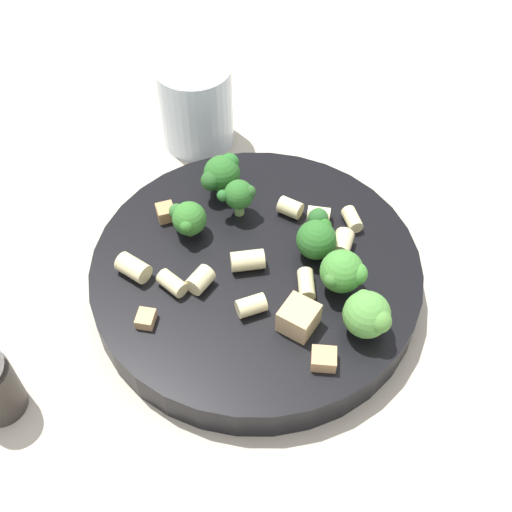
{
  "coord_description": "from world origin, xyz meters",
  "views": [
    {
      "loc": [
        -0.31,
        0.16,
        0.46
      ],
      "look_at": [
        0.0,
        0.0,
        0.04
      ],
      "focal_mm": 45.0,
      "sensor_mm": 36.0,
      "label": 1
    }
  ],
  "objects": [
    {
      "name": "rigatoni_6",
      "position": [
        -0.0,
        0.01,
        0.04
      ],
      "size": [
        0.03,
        0.03,
        0.02
      ],
      "primitive_type": "cylinder",
      "rotation": [
        1.57,
        0.0,
        2.81
      ],
      "color": "beige",
      "rests_on": "pasta_bowl"
    },
    {
      "name": "rigatoni_8",
      "position": [
        0.02,
        -0.07,
        0.04
      ],
      "size": [
        0.02,
        0.03,
        0.01
      ],
      "primitive_type": "cylinder",
      "rotation": [
        1.57,
        0.0,
        2.49
      ],
      "color": "beige",
      "rests_on": "pasta_bowl"
    },
    {
      "name": "chicken_chunk_0",
      "position": [
        -0.01,
        0.11,
        0.04
      ],
      "size": [
        0.02,
        0.02,
        0.01
      ],
      "primitive_type": "cube",
      "rotation": [
        0.0,
        0.0,
        2.48
      ],
      "color": "tan",
      "rests_on": "pasta_bowl"
    },
    {
      "name": "pasta_bowl",
      "position": [
        0.0,
        0.0,
        0.02
      ],
      "size": [
        0.29,
        0.29,
        0.03
      ],
      "color": "black",
      "rests_on": "ground_plane"
    },
    {
      "name": "rigatoni_0",
      "position": [
        0.04,
        0.1,
        0.04
      ],
      "size": [
        0.03,
        0.03,
        0.02
      ],
      "primitive_type": "cylinder",
      "rotation": [
        1.57,
        0.0,
        2.05
      ],
      "color": "beige",
      "rests_on": "pasta_bowl"
    },
    {
      "name": "chicken_chunk_2",
      "position": [
        -0.07,
        -0.0,
        0.04
      ],
      "size": [
        0.04,
        0.04,
        0.02
      ],
      "primitive_type": "cube",
      "rotation": [
        0.0,
        0.0,
        2.09
      ],
      "color": "tan",
      "rests_on": "pasta_bowl"
    },
    {
      "name": "rigatoni_2",
      "position": [
        -0.02,
        -0.07,
        0.04
      ],
      "size": [
        0.03,
        0.03,
        0.02
      ],
      "primitive_type": "cylinder",
      "rotation": [
        1.57,
        0.0,
        0.78
      ],
      "color": "beige",
      "rests_on": "pasta_bowl"
    },
    {
      "name": "broccoli_floret_3",
      "position": [
        -0.1,
        -0.04,
        0.06
      ],
      "size": [
        0.04,
        0.04,
        0.04
      ],
      "color": "#84AD60",
      "rests_on": "pasta_bowl"
    },
    {
      "name": "broccoli_floret_5",
      "position": [
        0.06,
        0.04,
        0.05
      ],
      "size": [
        0.03,
        0.03,
        0.03
      ],
      "color": "#84AD60",
      "rests_on": "pasta_bowl"
    },
    {
      "name": "rigatoni_5",
      "position": [
        -0.0,
        0.05,
        0.04
      ],
      "size": [
        0.02,
        0.03,
        0.02
      ],
      "primitive_type": "cylinder",
      "rotation": [
        1.57,
        0.0,
        0.49
      ],
      "color": "beige",
      "rests_on": "pasta_bowl"
    },
    {
      "name": "rigatoni_4",
      "position": [
        -0.04,
        0.03,
        0.04
      ],
      "size": [
        0.02,
        0.03,
        0.02
      ],
      "primitive_type": "cylinder",
      "rotation": [
        1.57,
        0.0,
        3.02
      ],
      "color": "beige",
      "rests_on": "pasta_bowl"
    },
    {
      "name": "broccoli_floret_0",
      "position": [
        -0.01,
        -0.05,
        0.05
      ],
      "size": [
        0.04,
        0.04,
        0.04
      ],
      "color": "#84AD60",
      "rests_on": "pasta_bowl"
    },
    {
      "name": "broccoli_floret_4",
      "position": [
        0.06,
        -0.01,
        0.06
      ],
      "size": [
        0.03,
        0.03,
        0.04
      ],
      "color": "#84AD60",
      "rests_on": "pasta_bowl"
    },
    {
      "name": "broccoli_floret_1",
      "position": [
        -0.06,
        -0.05,
        0.06
      ],
      "size": [
        0.04,
        0.04,
        0.04
      ],
      "color": "#84AD60",
      "rests_on": "pasta_bowl"
    },
    {
      "name": "rigatoni_1",
      "position": [
        0.04,
        -0.05,
        0.04
      ],
      "size": [
        0.03,
        0.02,
        0.02
      ],
      "primitive_type": "cylinder",
      "rotation": [
        1.57,
        0.0,
        2.13
      ],
      "color": "beige",
      "rests_on": "pasta_bowl"
    },
    {
      "name": "rigatoni_3",
      "position": [
        0.01,
        0.07,
        0.04
      ],
      "size": [
        0.03,
        0.02,
        0.01
      ],
      "primitive_type": "cylinder",
      "rotation": [
        1.57,
        0.0,
        1.93
      ],
      "color": "beige",
      "rests_on": "pasta_bowl"
    },
    {
      "name": "rigatoni_7",
      "position": [
        -0.04,
        -0.02,
        0.04
      ],
      "size": [
        0.03,
        0.02,
        0.01
      ],
      "primitive_type": "cylinder",
      "rotation": [
        1.57,
        0.0,
        1.12
      ],
      "color": "beige",
      "rests_on": "pasta_bowl"
    },
    {
      "name": "rigatoni_9",
      "position": [
        -0.0,
        -0.1,
        0.04
      ],
      "size": [
        0.03,
        0.02,
        0.01
      ],
      "primitive_type": "cylinder",
      "rotation": [
        1.57,
        0.0,
        1.35
      ],
      "color": "beige",
      "rests_on": "pasta_bowl"
    },
    {
      "name": "chicken_chunk_3",
      "position": [
        0.09,
        0.05,
        0.04
      ],
      "size": [
        0.02,
        0.02,
        0.01
      ],
      "primitive_type": "cube",
      "rotation": [
        0.0,
        0.0,
        2.97
      ],
      "color": "tan",
      "rests_on": "pasta_bowl"
    },
    {
      "name": "drinking_glass",
      "position": [
        0.21,
        -0.04,
        0.04
      ],
      "size": [
        0.08,
        0.08,
        0.09
      ],
      "color": "silver",
      "rests_on": "ground_plane"
    },
    {
      "name": "chicken_chunk_1",
      "position": [
        -0.11,
        -0.0,
        0.04
      ],
      "size": [
        0.02,
        0.03,
        0.01
      ],
      "primitive_type": "cube",
      "rotation": [
        0.0,
        0.0,
        1.0
      ],
      "color": "tan",
      "rests_on": "pasta_bowl"
    },
    {
      "name": "broccoli_floret_2",
      "position": [
        0.09,
        -0.01,
        0.06
      ],
      "size": [
        0.03,
        0.04,
        0.04
      ],
      "color": "#9EC175",
      "rests_on": "pasta_bowl"
    },
    {
      "name": "ground_plane",
      "position": [
        0.0,
        0.0,
        0.0
      ],
      "size": [
        2.0,
        2.0,
        0.0
      ],
      "primitive_type": "plane",
      "color": "#BCB29E"
    }
  ]
}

